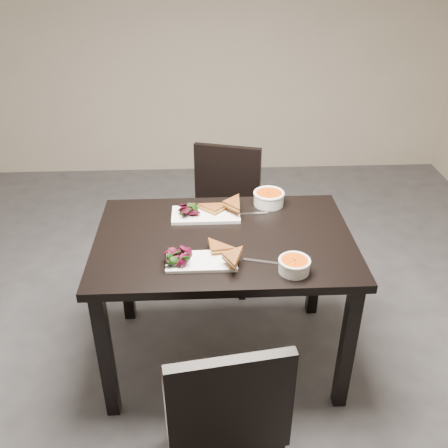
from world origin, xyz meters
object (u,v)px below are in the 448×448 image
at_px(plate_near, 202,261).
at_px(chair_far, 223,207).
at_px(chair_near, 224,410).
at_px(table, 224,255).
at_px(soup_bowl_far, 269,197).
at_px(plate_far, 206,215).
at_px(soup_bowl_near, 294,265).

bearing_deg(plate_near, chair_far, 81.93).
height_order(chair_near, chair_far, same).
bearing_deg(table, soup_bowl_far, 51.46).
relative_size(plate_near, plate_far, 0.90).
bearing_deg(chair_far, table, -76.45).
relative_size(plate_far, soup_bowl_far, 2.09).
bearing_deg(soup_bowl_far, soup_bowl_near, -86.94).
xyz_separation_m(table, soup_bowl_far, (0.25, 0.31, 0.14)).
bearing_deg(chair_near, soup_bowl_near, 47.89).
bearing_deg(plate_near, soup_bowl_near, -11.78).
bearing_deg(plate_far, chair_near, -87.27).
distance_m(chair_far, plate_far, 0.64).
bearing_deg(soup_bowl_near, plate_far, 126.57).
distance_m(chair_far, soup_bowl_near, 1.13).
xyz_separation_m(table, soup_bowl_near, (0.28, -0.28, 0.13)).
relative_size(chair_near, chair_far, 1.00).
distance_m(table, plate_near, 0.25).
xyz_separation_m(plate_near, soup_bowl_far, (0.35, 0.51, 0.03)).
height_order(soup_bowl_near, soup_bowl_far, soup_bowl_far).
bearing_deg(soup_bowl_far, chair_far, 114.87).
xyz_separation_m(chair_near, plate_near, (-0.07, 0.55, 0.27)).
xyz_separation_m(chair_far, plate_near, (-0.14, -0.98, 0.27)).
bearing_deg(chair_far, soup_bowl_far, -49.18).
distance_m(plate_far, soup_bowl_far, 0.35).
bearing_deg(soup_bowl_far, plate_near, -124.45).
xyz_separation_m(plate_near, soup_bowl_near, (0.38, -0.08, 0.03)).
relative_size(chair_far, plate_far, 2.52).
bearing_deg(soup_bowl_near, plate_near, 168.22).
distance_m(table, plate_far, 0.24).
xyz_separation_m(table, plate_near, (-0.11, -0.20, 0.11)).
bearing_deg(plate_far, plate_near, -93.51).
relative_size(chair_near, plate_far, 2.52).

